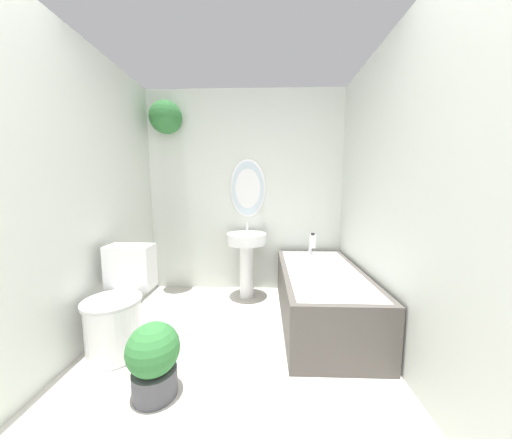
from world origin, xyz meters
The scene contains 8 objects.
wall_back centered at (-0.11, 2.60, 1.31)m, with size 2.44×0.37×2.40m.
wall_left centered at (-1.19, 1.30, 1.20)m, with size 0.06×2.71×2.40m.
wall_right centered at (1.19, 1.30, 1.20)m, with size 0.06×2.71×2.40m.
toilet centered at (-0.89, 1.34, 0.33)m, with size 0.41×0.60×0.78m.
pedestal_sink centered at (0.03, 2.33, 0.53)m, with size 0.45×0.45×0.85m.
bathtub centered at (0.77, 1.80, 0.26)m, with size 0.73×1.47×0.58m.
shampoo_bottle centered at (0.79, 2.39, 0.65)m, with size 0.07×0.07×0.17m.
potted_plant centered at (-0.43, 0.89, 0.24)m, with size 0.31×0.31×0.46m.
Camera 1 is at (0.24, -0.51, 1.26)m, focal length 18.00 mm.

